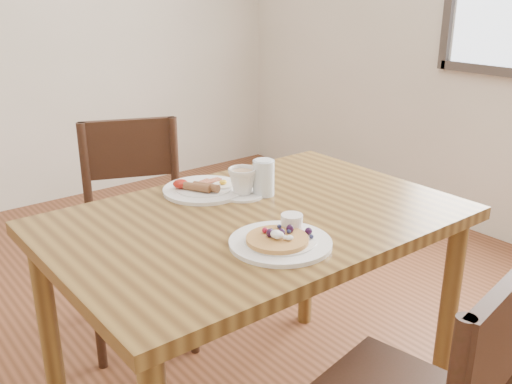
# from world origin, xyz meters

# --- Properties ---
(dining_table) EXTENTS (1.20, 0.80, 0.75)m
(dining_table) POSITION_xyz_m (0.00, 0.00, 0.65)
(dining_table) COLOR brown
(dining_table) RESTS_ON ground
(chair_far) EXTENTS (0.55, 0.55, 0.88)m
(chair_far) POSITION_xyz_m (-0.03, 0.73, 0.49)
(chair_far) COLOR #321912
(chair_far) RESTS_ON ground
(pancake_plate) EXTENTS (0.27, 0.27, 0.06)m
(pancake_plate) POSITION_xyz_m (-0.08, -0.20, 0.76)
(pancake_plate) COLOR white
(pancake_plate) RESTS_ON dining_table
(breakfast_plate) EXTENTS (0.27, 0.27, 0.04)m
(breakfast_plate) POSITION_xyz_m (-0.02, 0.26, 0.76)
(breakfast_plate) COLOR white
(breakfast_plate) RESTS_ON dining_table
(teacup_saucer) EXTENTS (0.14, 0.14, 0.09)m
(teacup_saucer) POSITION_xyz_m (0.06, 0.15, 0.79)
(teacup_saucer) COLOR white
(teacup_saucer) RESTS_ON dining_table
(water_glass) EXTENTS (0.07, 0.07, 0.12)m
(water_glass) POSITION_xyz_m (0.12, 0.12, 0.81)
(water_glass) COLOR silver
(water_glass) RESTS_ON dining_table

